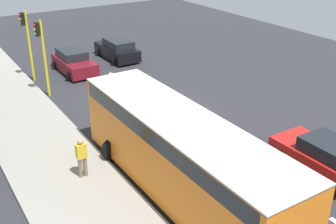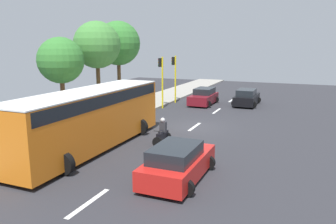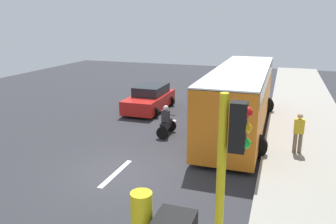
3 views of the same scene
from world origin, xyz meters
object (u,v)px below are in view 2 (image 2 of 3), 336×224
at_px(car_black, 247,98).
at_px(car_maroon, 204,97).
at_px(pedestrian_near_signal, 81,115).
at_px(street_tree_south, 118,43).
at_px(motorcycle, 162,133).
at_px(traffic_light_corner, 174,72).
at_px(street_tree_center, 61,61).
at_px(traffic_light_midblock, 161,75).
at_px(street_tree_north, 97,45).
at_px(city_bus, 90,115).
at_px(car_red, 178,163).

distance_m(car_black, car_maroon, 3.96).
bearing_deg(pedestrian_near_signal, street_tree_south, -70.38).
xyz_separation_m(car_black, motorcycle, (2.25, 14.33, -0.07)).
bearing_deg(traffic_light_corner, street_tree_center, 56.69).
distance_m(motorcycle, street_tree_south, 16.76).
xyz_separation_m(car_black, pedestrian_near_signal, (8.21, 13.65, 0.35)).
distance_m(car_black, traffic_light_midblock, 8.27).
height_order(motorcycle, street_tree_south, street_tree_south).
distance_m(car_black, street_tree_south, 13.47).
distance_m(car_maroon, street_tree_north, 10.76).
relative_size(car_black, street_tree_north, 0.56).
bearing_deg(city_bus, car_maroon, -96.19).
bearing_deg(city_bus, car_red, 160.22).
bearing_deg(street_tree_north, traffic_light_midblock, -166.47).
bearing_deg(street_tree_center, pedestrian_near_signal, 141.36).
height_order(car_black, car_maroon, same).
xyz_separation_m(car_maroon, city_bus, (1.67, 15.35, 1.13)).
distance_m(car_red, car_maroon, 17.90).
bearing_deg(car_maroon, street_tree_north, 28.20).
distance_m(city_bus, street_tree_north, 13.28).
relative_size(car_red, car_maroon, 1.06).
bearing_deg(motorcycle, city_bus, 33.54).
distance_m(traffic_light_midblock, street_tree_south, 6.73).
relative_size(car_maroon, street_tree_south, 0.53).
bearing_deg(car_black, car_red, 90.91).
distance_m(pedestrian_near_signal, traffic_light_corner, 12.64).
bearing_deg(car_maroon, motorcycle, 96.71).
xyz_separation_m(car_maroon, street_tree_south, (8.58, 0.83, 4.92)).
height_order(pedestrian_near_signal, street_tree_north, street_tree_north).
bearing_deg(traffic_light_corner, street_tree_south, 7.11).
xyz_separation_m(traffic_light_midblock, street_tree_south, (5.68, -2.38, 2.70)).
xyz_separation_m(car_red, street_tree_south, (12.68, -16.59, 4.92)).
distance_m(car_red, traffic_light_corner, 18.79).
height_order(car_red, street_tree_north, street_tree_north).
relative_size(street_tree_center, street_tree_north, 0.81).
xyz_separation_m(car_red, pedestrian_near_signal, (8.50, -4.89, 0.35)).
height_order(car_black, street_tree_center, street_tree_center).
bearing_deg(car_black, street_tree_center, 38.97).
height_order(city_bus, street_tree_south, street_tree_south).
bearing_deg(motorcycle, traffic_light_midblock, -66.03).
bearing_deg(car_red, city_bus, -19.78).
bearing_deg(traffic_light_midblock, street_tree_south, -22.71).
bearing_deg(car_maroon, street_tree_center, 45.93).
xyz_separation_m(street_tree_south, street_tree_north, (-0.08, 3.73, -0.16)).
bearing_deg(traffic_light_midblock, motorcycle, 113.97).
relative_size(motorcycle, street_tree_south, 0.20).
relative_size(car_maroon, pedestrian_near_signal, 2.45).
relative_size(city_bus, street_tree_south, 1.41).
bearing_deg(motorcycle, street_tree_center, -21.98).
relative_size(car_black, car_red, 0.96).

